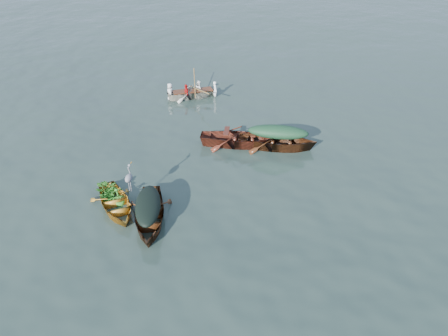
# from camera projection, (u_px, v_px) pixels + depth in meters

# --- Properties ---
(ground) EXTENTS (140.00, 140.00, 0.00)m
(ground) POSITION_uv_depth(u_px,v_px,m) (224.00, 241.00, 12.81)
(ground) COLOR #2B3D35
(ground) RESTS_ON ground
(yellow_dinghy) EXTENTS (2.91, 3.21, 0.81)m
(yellow_dinghy) POSITION_uv_depth(u_px,v_px,m) (116.00, 209.00, 14.08)
(yellow_dinghy) COLOR #B57623
(yellow_dinghy) RESTS_ON ground
(dark_covered_boat) EXTENTS (2.39, 3.98, 0.94)m
(dark_covered_boat) POSITION_uv_depth(u_px,v_px,m) (150.00, 222.00, 13.54)
(dark_covered_boat) COLOR #573314
(dark_covered_boat) RESTS_ON ground
(green_tarp_boat) EXTENTS (4.36, 1.53, 1.00)m
(green_tarp_boat) POSITION_uv_depth(u_px,v_px,m) (277.00, 148.00, 17.41)
(green_tarp_boat) COLOR #4B2411
(green_tarp_boat) RESTS_ON ground
(open_wooden_boat) EXTENTS (4.49, 1.76, 1.02)m
(open_wooden_boat) POSITION_uv_depth(u_px,v_px,m) (240.00, 145.00, 17.60)
(open_wooden_boat) COLOR maroon
(open_wooden_boat) RESTS_ON ground
(rowed_boat) EXTENTS (3.66, 2.50, 0.80)m
(rowed_boat) POSITION_uv_depth(u_px,v_px,m) (193.00, 98.00, 21.66)
(rowed_boat) COLOR beige
(rowed_boat) RESTS_ON ground
(dark_tarp_cover) EXTENTS (1.32, 2.19, 0.40)m
(dark_tarp_cover) POSITION_uv_depth(u_px,v_px,m) (148.00, 204.00, 13.19)
(dark_tarp_cover) COLOR black
(dark_tarp_cover) RESTS_ON dark_covered_boat
(green_tarp_cover) EXTENTS (2.40, 0.84, 0.52)m
(green_tarp_cover) POSITION_uv_depth(u_px,v_px,m) (278.00, 131.00, 17.00)
(green_tarp_cover) COLOR #193D25
(green_tarp_cover) RESTS_ON green_tarp_boat
(thwart_benches) EXTENTS (2.26, 1.02, 0.04)m
(thwart_benches) POSITION_uv_depth(u_px,v_px,m) (240.00, 134.00, 17.31)
(thwart_benches) COLOR #41180F
(thwart_benches) RESTS_ON open_wooden_boat
(heron) EXTENTS (0.47, 0.49, 0.92)m
(heron) POSITION_uv_depth(u_px,v_px,m) (129.00, 182.00, 13.86)
(heron) COLOR gray
(heron) RESTS_ON yellow_dinghy
(dinghy_weeds) EXTENTS (1.11, 1.14, 0.60)m
(dinghy_weeds) POSITION_uv_depth(u_px,v_px,m) (110.00, 182.00, 14.12)
(dinghy_weeds) COLOR #1E6219
(dinghy_weeds) RESTS_ON yellow_dinghy
(rowers) EXTENTS (2.65, 1.94, 0.76)m
(rowers) POSITION_uv_depth(u_px,v_px,m) (192.00, 83.00, 21.24)
(rowers) COLOR white
(rowers) RESTS_ON rowed_boat
(oars) EXTENTS (1.67, 2.60, 0.06)m
(oars) POSITION_uv_depth(u_px,v_px,m) (193.00, 89.00, 21.43)
(oars) COLOR olive
(oars) RESTS_ON rowed_boat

